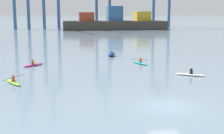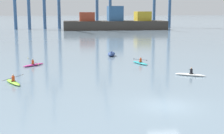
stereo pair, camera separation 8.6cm
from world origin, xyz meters
TOP-DOWN VIEW (x-y plane):
  - ground_plane at (0.00, 0.00)m, footprint 800.00×800.00m
  - container_barge at (10.37, 97.63)m, footprint 37.94×10.01m
  - capsized_dinghy at (-0.56, 27.47)m, footprint 1.70×2.79m
  - kayak_teal at (2.31, 19.48)m, footprint 2.13×3.38m
  - kayak_lime at (-12.89, 9.50)m, footprint 2.17×3.26m
  - kayak_magenta at (-11.92, 19.87)m, footprint 2.77×2.88m
  - kayak_white at (6.07, 10.83)m, footprint 3.21×2.30m

SIDE VIEW (x-z plane):
  - ground_plane at x=0.00m, z-range 0.00..0.00m
  - kayak_magenta at x=-11.92m, z-range -0.34..0.68m
  - kayak_teal at x=2.31m, z-range -0.30..0.65m
  - kayak_lime at x=-12.89m, z-range -0.30..0.65m
  - kayak_white at x=6.07m, z-range -0.30..0.65m
  - capsized_dinghy at x=-0.56m, z-range -0.03..0.73m
  - container_barge at x=10.37m, z-range -1.71..6.95m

